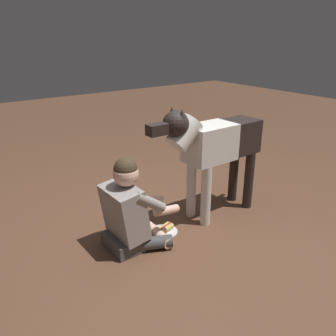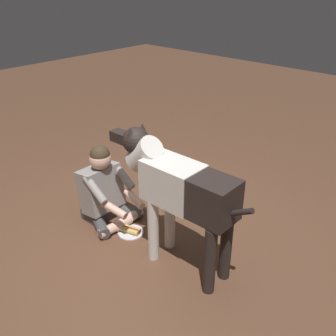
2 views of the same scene
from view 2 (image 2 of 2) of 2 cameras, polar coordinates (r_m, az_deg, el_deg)
The scene contains 4 objects.
ground_plane at distance 3.68m, azimuth -4.36°, elevation -10.71°, with size 15.12×15.12×0.00m, color brown.
person_sitting_on_floor at distance 3.83m, azimuth -9.35°, elevation -3.39°, with size 0.63×0.58×0.81m.
large_dog at distance 3.04m, azimuth 1.52°, elevation -3.00°, with size 1.41×0.32×1.14m.
hot_dog_on_plate at distance 3.77m, azimuth -5.53°, elevation -9.21°, with size 0.25×0.25×0.06m.
Camera 2 is at (-2.15, 1.95, 2.26)m, focal length 41.23 mm.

